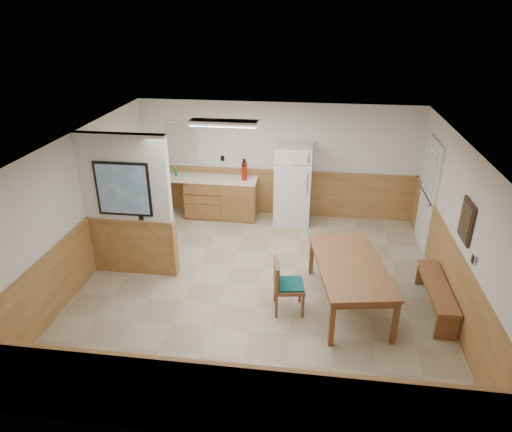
# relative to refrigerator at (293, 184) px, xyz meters

# --- Properties ---
(ground) EXTENTS (6.00, 6.00, 0.00)m
(ground) POSITION_rel_refrigerator_xyz_m (-0.38, -2.63, -0.86)
(ground) COLOR tan
(ground) RESTS_ON ground
(ceiling) EXTENTS (6.00, 6.00, 0.02)m
(ceiling) POSITION_rel_refrigerator_xyz_m (-0.38, -2.63, 1.64)
(ceiling) COLOR white
(ceiling) RESTS_ON back_wall
(back_wall) EXTENTS (6.00, 0.02, 2.50)m
(back_wall) POSITION_rel_refrigerator_xyz_m (-0.38, 0.37, 0.39)
(back_wall) COLOR silver
(back_wall) RESTS_ON ground
(right_wall) EXTENTS (0.02, 6.00, 2.50)m
(right_wall) POSITION_rel_refrigerator_xyz_m (2.62, -2.63, 0.39)
(right_wall) COLOR silver
(right_wall) RESTS_ON ground
(left_wall) EXTENTS (0.02, 6.00, 2.50)m
(left_wall) POSITION_rel_refrigerator_xyz_m (-3.38, -2.63, 0.39)
(left_wall) COLOR silver
(left_wall) RESTS_ON ground
(wainscot_back) EXTENTS (6.00, 0.04, 1.00)m
(wainscot_back) POSITION_rel_refrigerator_xyz_m (-0.38, 0.35, -0.36)
(wainscot_back) COLOR #BA824A
(wainscot_back) RESTS_ON ground
(wainscot_right) EXTENTS (0.04, 6.00, 1.00)m
(wainscot_right) POSITION_rel_refrigerator_xyz_m (2.60, -2.63, -0.36)
(wainscot_right) COLOR #BA824A
(wainscot_right) RESTS_ON ground
(wainscot_left) EXTENTS (0.04, 6.00, 1.00)m
(wainscot_left) POSITION_rel_refrigerator_xyz_m (-3.36, -2.63, -0.36)
(wainscot_left) COLOR #BA824A
(wainscot_left) RESTS_ON ground
(partition_wall) EXTENTS (1.50, 0.20, 2.50)m
(partition_wall) POSITION_rel_refrigerator_xyz_m (-2.63, -2.43, 0.38)
(partition_wall) COLOR silver
(partition_wall) RESTS_ON ground
(kitchen_counter) EXTENTS (2.20, 0.61, 1.00)m
(kitchen_counter) POSITION_rel_refrigerator_xyz_m (-1.59, 0.05, -0.40)
(kitchen_counter) COLOR olive
(kitchen_counter) RESTS_ON ground
(exterior_door) EXTENTS (0.07, 1.02, 2.15)m
(exterior_door) POSITION_rel_refrigerator_xyz_m (2.58, -0.73, 0.19)
(exterior_door) COLOR silver
(exterior_door) RESTS_ON ground
(kitchen_window) EXTENTS (0.80, 0.04, 1.00)m
(kitchen_window) POSITION_rel_refrigerator_xyz_m (-2.48, 0.35, 0.69)
(kitchen_window) COLOR silver
(kitchen_window) RESTS_ON back_wall
(wall_painting) EXTENTS (0.04, 0.50, 0.60)m
(wall_painting) POSITION_rel_refrigerator_xyz_m (2.59, -2.93, 0.69)
(wall_painting) COLOR #372316
(wall_painting) RESTS_ON right_wall
(fluorescent_fixture) EXTENTS (1.20, 0.30, 0.09)m
(fluorescent_fixture) POSITION_rel_refrigerator_xyz_m (-1.18, -1.33, 1.59)
(fluorescent_fixture) COLOR silver
(fluorescent_fixture) RESTS_ON ceiling
(refrigerator) EXTENTS (0.76, 0.72, 1.71)m
(refrigerator) POSITION_rel_refrigerator_xyz_m (0.00, 0.00, 0.00)
(refrigerator) COLOR white
(refrigerator) RESTS_ON ground
(dining_table) EXTENTS (1.32, 2.13, 0.75)m
(dining_table) POSITION_rel_refrigerator_xyz_m (1.05, -2.95, -0.19)
(dining_table) COLOR brown
(dining_table) RESTS_ON ground
(dining_bench) EXTENTS (0.33, 1.50, 0.45)m
(dining_bench) POSITION_rel_refrigerator_xyz_m (2.39, -2.91, -0.52)
(dining_bench) COLOR brown
(dining_bench) RESTS_ON ground
(dining_chair) EXTENTS (0.70, 0.52, 0.85)m
(dining_chair) POSITION_rel_refrigerator_xyz_m (0.05, -3.21, -0.36)
(dining_chair) COLOR brown
(dining_chair) RESTS_ON ground
(fire_extinguisher) EXTENTS (0.14, 0.14, 0.47)m
(fire_extinguisher) POSITION_rel_refrigerator_xyz_m (-1.04, 0.01, 0.25)
(fire_extinguisher) COLOR #AB1609
(fire_extinguisher) RESTS_ON kitchen_counter
(soap_bottle) EXTENTS (0.06, 0.06, 0.19)m
(soap_bottle) POSITION_rel_refrigerator_xyz_m (-2.58, 0.09, 0.14)
(soap_bottle) COLOR #167D30
(soap_bottle) RESTS_ON kitchen_counter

